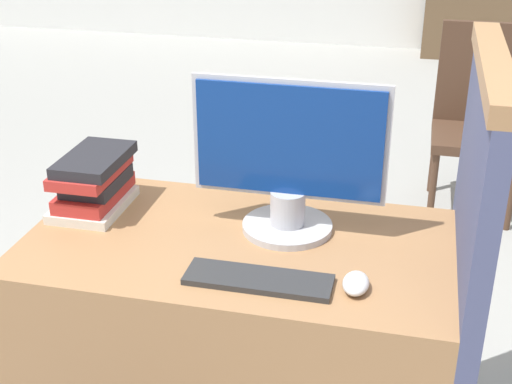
# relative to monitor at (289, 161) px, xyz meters

# --- Properties ---
(desk) EXTENTS (1.19, 0.67, 0.74)m
(desk) POSITION_rel_monitor_xyz_m (-0.12, -0.10, -0.58)
(desk) COLOR #9E7047
(desk) RESTS_ON ground_plane
(carrel_divider) EXTENTS (0.07, 0.77, 1.28)m
(carrel_divider) POSITION_rel_monitor_xyz_m (0.50, -0.05, -0.30)
(carrel_divider) COLOR #474C70
(carrel_divider) RESTS_ON ground_plane
(monitor) EXTENTS (0.54, 0.26, 0.44)m
(monitor) POSITION_rel_monitor_xyz_m (0.00, 0.00, 0.00)
(monitor) COLOR #B7B7BC
(monitor) RESTS_ON desk
(keyboard) EXTENTS (0.37, 0.11, 0.02)m
(keyboard) POSITION_rel_monitor_xyz_m (-0.02, -0.30, -0.20)
(keyboard) COLOR #2D2D2D
(keyboard) RESTS_ON desk
(mouse) EXTENTS (0.07, 0.10, 0.04)m
(mouse) POSITION_rel_monitor_xyz_m (0.23, -0.27, -0.19)
(mouse) COLOR silver
(mouse) RESTS_ON desk
(book_stack) EXTENTS (0.19, 0.29, 0.18)m
(book_stack) POSITION_rel_monitor_xyz_m (-0.59, -0.00, -0.12)
(book_stack) COLOR silver
(book_stack) RESTS_ON desk
(far_chair) EXTENTS (0.44, 0.44, 0.96)m
(far_chair) POSITION_rel_monitor_xyz_m (0.64, 1.88, -0.44)
(far_chair) COLOR #4C3323
(far_chair) RESTS_ON ground_plane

